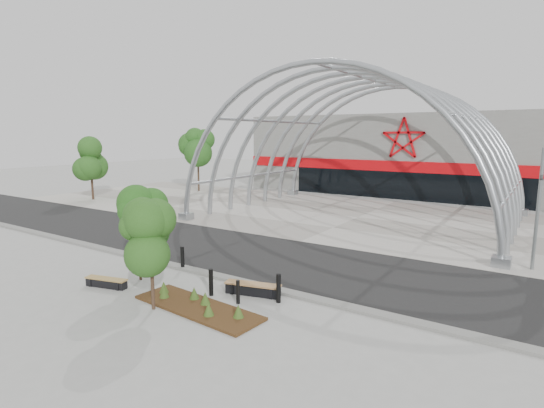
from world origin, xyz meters
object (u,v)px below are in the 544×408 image
(street_tree_1, at_px, (150,236))
(street_tree_0, at_px, (138,219))
(bench_0, at_px, (106,283))
(bollard_2, at_px, (211,282))
(signal_pole, at_px, (538,207))
(bench_1, at_px, (253,289))

(street_tree_1, bearing_deg, street_tree_0, 147.76)
(bench_0, bearing_deg, street_tree_1, -7.66)
(street_tree_1, height_order, bollard_2, street_tree_1)
(street_tree_0, distance_m, bench_0, 2.82)
(street_tree_0, height_order, street_tree_1, street_tree_1)
(street_tree_0, height_order, bollard_2, street_tree_0)
(bollard_2, bearing_deg, signal_pole, 45.59)
(bench_1, bearing_deg, bench_0, -154.56)
(bollard_2, bearing_deg, bench_1, 35.07)
(signal_pole, height_order, street_tree_1, signal_pole)
(street_tree_1, xyz_separation_m, bench_0, (-3.26, 0.44, -2.45))
(street_tree_1, xyz_separation_m, bollard_2, (0.83, 2.09, -2.12))
(street_tree_0, distance_m, street_tree_1, 3.36)
(street_tree_1, relative_size, bollard_2, 3.54)
(street_tree_0, relative_size, bench_0, 1.97)
(bench_0, height_order, bollard_2, bollard_2)
(bench_1, height_order, bollard_2, bollard_2)
(signal_pole, xyz_separation_m, bollard_2, (-10.05, -10.26, -2.35))
(street_tree_1, distance_m, bench_1, 4.40)
(signal_pole, bearing_deg, bench_1, -133.11)
(street_tree_0, distance_m, bollard_2, 4.24)
(street_tree_1, height_order, bench_1, street_tree_1)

